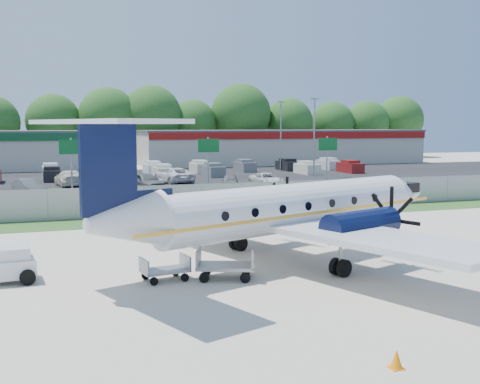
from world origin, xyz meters
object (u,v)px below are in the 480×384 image
object	(u,v)px
baggage_cart_far	(226,265)
baggage_cart_near	(165,270)
aircraft	(287,208)
pushback_tug	(4,266)

from	to	relation	value
baggage_cart_far	baggage_cart_near	bearing A→B (deg)	167.59
aircraft	baggage_cart_far	world-z (taller)	aircraft
baggage_cart_far	aircraft	bearing A→B (deg)	30.03
pushback_tug	baggage_cart_near	xyz separation A→B (m)	(5.86, -1.71, -0.21)
aircraft	baggage_cart_near	size ratio (longest dim) A/B	10.42
pushback_tug	baggage_cart_far	distance (m)	8.45
pushback_tug	baggage_cart_near	distance (m)	6.11
aircraft	pushback_tug	size ratio (longest dim) A/B	7.65
pushback_tug	baggage_cart_far	xyz separation A→B (m)	(8.15, -2.22, -0.10)
pushback_tug	baggage_cart_near	size ratio (longest dim) A/B	1.36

